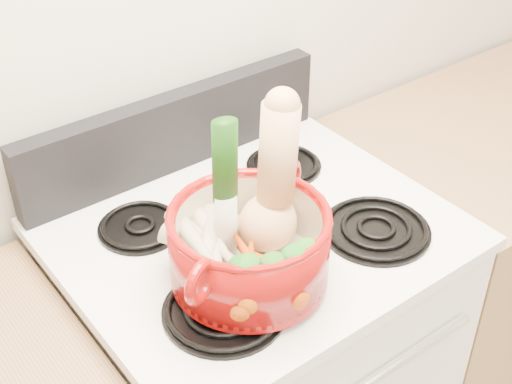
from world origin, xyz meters
TOP-DOWN VIEW (x-y plane):
  - wall_back at (0.00, 1.75)m, footprint 3.50×0.02m
  - stove_body at (0.00, 1.40)m, footprint 0.76×0.65m
  - cooktop at (0.00, 1.40)m, footprint 0.78×0.67m
  - control_backsplash at (0.00, 1.70)m, footprint 0.76×0.05m
  - burner_front_left at (-0.19, 1.24)m, footprint 0.22×0.22m
  - burner_front_right at (0.19, 1.24)m, footprint 0.22×0.22m
  - burner_back_left at (-0.19, 1.54)m, footprint 0.17×0.17m
  - burner_back_right at (0.19, 1.54)m, footprint 0.17×0.17m
  - dutch_oven at (-0.11, 1.27)m, footprint 0.39×0.39m
  - pot_handle_left at (-0.26, 1.20)m, footprint 0.08×0.05m
  - pot_handle_right at (0.04, 1.34)m, footprint 0.08×0.05m
  - squash at (-0.04, 1.30)m, footprint 0.17×0.15m
  - leek at (-0.12, 1.33)m, footprint 0.06×0.07m
  - ginger at (-0.11, 1.36)m, footprint 0.10×0.09m
  - parsnip_0 at (-0.14, 1.29)m, footprint 0.08×0.21m
  - parsnip_1 at (-0.17, 1.30)m, footprint 0.15×0.22m
  - parsnip_2 at (-0.16, 1.33)m, footprint 0.13×0.18m
  - parsnip_3 at (-0.19, 1.29)m, footprint 0.16×0.16m
  - parsnip_4 at (-0.15, 1.33)m, footprint 0.06×0.19m
  - parsnip_5 at (-0.18, 1.32)m, footprint 0.05×0.20m
  - carrot_0 at (-0.11, 1.21)m, footprint 0.04×0.18m
  - carrot_1 at (-0.16, 1.22)m, footprint 0.12×0.14m
  - carrot_2 at (-0.10, 1.22)m, footprint 0.07×0.16m
  - carrot_3 at (-0.15, 1.22)m, footprint 0.13×0.14m
  - carrot_4 at (-0.14, 1.22)m, footprint 0.07×0.17m

SIDE VIEW (x-z plane):
  - stove_body at x=0.00m, z-range 0.00..0.92m
  - cooktop at x=0.00m, z-range 0.92..0.95m
  - burner_front_left at x=-0.19m, z-range 0.95..0.97m
  - burner_front_right at x=0.19m, z-range 0.95..0.97m
  - burner_back_left at x=-0.19m, z-range 0.95..0.97m
  - burner_back_right at x=0.19m, z-range 0.95..0.97m
  - carrot_0 at x=-0.11m, z-range 0.99..1.04m
  - carrot_1 at x=-0.16m, z-range 1.00..1.04m
  - ginger at x=-0.11m, z-range 1.00..1.05m
  - parsnip_0 at x=-0.14m, z-range 0.99..1.05m
  - carrot_2 at x=-0.10m, z-range 1.00..1.05m
  - parsnip_2 at x=-0.16m, z-range 1.00..1.06m
  - parsnip_1 at x=-0.17m, z-range 1.00..1.07m
  - carrot_3 at x=-0.15m, z-range 1.01..1.06m
  - parsnip_3 at x=-0.19m, z-range 1.01..1.07m
  - dutch_oven at x=-0.11m, z-range 0.97..1.11m
  - control_backsplash at x=0.00m, z-range 0.95..1.13m
  - parsnip_4 at x=-0.15m, z-range 1.01..1.07m
  - carrot_4 at x=-0.14m, z-range 1.02..1.07m
  - parsnip_5 at x=-0.18m, z-range 1.02..1.08m
  - pot_handle_left at x=-0.26m, z-range 1.05..1.13m
  - pot_handle_right at x=0.04m, z-range 1.05..1.13m
  - squash at x=-0.04m, z-range 0.99..1.29m
  - leek at x=-0.12m, z-range 1.00..1.30m
  - wall_back at x=0.00m, z-range 0.00..2.60m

